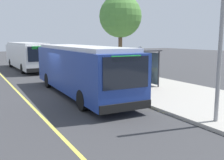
{
  "coord_description": "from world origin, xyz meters",
  "views": [
    {
      "loc": [
        15.59,
        -4.85,
        3.37
      ],
      "look_at": [
        4.3,
        1.43,
        1.32
      ],
      "focal_mm": 41.74,
      "sensor_mm": 36.0,
      "label": 1
    }
  ],
  "objects_px": {
    "transit_bus_second": "(26,55)",
    "waiting_bench": "(140,77)",
    "route_sign_post": "(140,64)",
    "transit_bus_main": "(80,68)"
  },
  "relations": [
    {
      "from": "transit_bus_second",
      "to": "waiting_bench",
      "type": "xyz_separation_m",
      "value": [
        14.58,
        5.01,
        -0.98
      ]
    },
    {
      "from": "waiting_bench",
      "to": "route_sign_post",
      "type": "relative_size",
      "value": 0.57
    },
    {
      "from": "transit_bus_main",
      "to": "waiting_bench",
      "type": "height_order",
      "value": "transit_bus_main"
    },
    {
      "from": "transit_bus_main",
      "to": "waiting_bench",
      "type": "distance_m",
      "value": 5.02
    },
    {
      "from": "transit_bus_second",
      "to": "route_sign_post",
      "type": "height_order",
      "value": "same"
    },
    {
      "from": "waiting_bench",
      "to": "transit_bus_second",
      "type": "bearing_deg",
      "value": -161.03
    },
    {
      "from": "transit_bus_main",
      "to": "route_sign_post",
      "type": "xyz_separation_m",
      "value": [
        2.39,
        2.7,
        0.34
      ]
    },
    {
      "from": "transit_bus_second",
      "to": "route_sign_post",
      "type": "distance_m",
      "value": 17.86
    },
    {
      "from": "transit_bus_main",
      "to": "waiting_bench",
      "type": "bearing_deg",
      "value": 97.79
    },
    {
      "from": "waiting_bench",
      "to": "route_sign_post",
      "type": "height_order",
      "value": "route_sign_post"
    }
  ]
}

